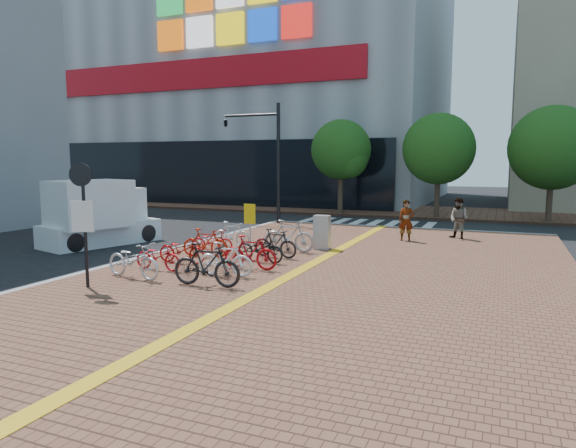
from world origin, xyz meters
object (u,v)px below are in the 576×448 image
at_px(bike_0, 133,260).
at_px(bike_11, 289,236).
at_px(bike_3, 205,243).
at_px(utility_box, 322,232).
at_px(bike_7, 225,259).
at_px(traffic_light_pole, 254,141).
at_px(bike_1, 158,256).
at_px(bike_2, 182,250).
at_px(bike_10, 275,243).
at_px(bike_6, 207,265).
at_px(pedestrian_b, 459,219).
at_px(pedestrian_a, 406,220).
at_px(bike_8, 250,253).
at_px(bike_5, 232,234).
at_px(yellow_sign, 250,218).
at_px(notice_sign, 83,210).
at_px(bike_9, 260,248).
at_px(bike_4, 212,241).
at_px(box_truck, 98,214).

relative_size(bike_0, bike_11, 1.02).
height_order(bike_3, utility_box, utility_box).
xyz_separation_m(bike_7, traffic_light_pole, (-5.26, 12.37, 3.89)).
relative_size(bike_1, bike_2, 0.97).
height_order(bike_10, bike_11, bike_11).
bearing_deg(bike_6, pedestrian_b, -30.43).
bearing_deg(pedestrian_a, bike_6, -119.86).
bearing_deg(bike_7, bike_0, 109.78).
distance_m(bike_0, bike_8, 3.48).
distance_m(bike_0, bike_3, 3.62).
bearing_deg(bike_2, bike_10, -52.69).
distance_m(bike_5, bike_8, 4.42).
bearing_deg(bike_7, bike_1, 82.53).
bearing_deg(bike_2, yellow_sign, -18.44).
bearing_deg(bike_1, notice_sign, 172.94).
bearing_deg(bike_1, bike_6, -114.24).
distance_m(bike_10, pedestrian_b, 8.91).
bearing_deg(bike_11, bike_9, 174.15).
distance_m(bike_5, bike_6, 6.45).
xyz_separation_m(pedestrian_b, utility_box, (-4.60, -4.67, -0.24)).
xyz_separation_m(bike_7, pedestrian_a, (3.66, 8.82, 0.36)).
xyz_separation_m(bike_0, bike_4, (-0.10, 4.46, -0.11)).
relative_size(bike_6, notice_sign, 0.59).
xyz_separation_m(bike_8, bike_11, (-0.11, 3.35, 0.06)).
relative_size(pedestrian_b, utility_box, 1.37).
bearing_deg(bike_5, bike_4, -177.64).
bearing_deg(bike_5, notice_sign, 179.93).
bearing_deg(bike_0, utility_box, -17.74).
relative_size(bike_5, bike_7, 0.97).
distance_m(bike_11, traffic_light_pole, 10.28).
bearing_deg(bike_9, utility_box, -10.61).
bearing_deg(pedestrian_b, bike_11, -106.99).
relative_size(bike_0, bike_8, 1.14).
distance_m(bike_4, bike_5, 1.47).
height_order(bike_10, utility_box, utility_box).
relative_size(yellow_sign, notice_sign, 0.52).
xyz_separation_m(bike_1, pedestrian_a, (6.01, 8.86, 0.43)).
height_order(bike_1, box_truck, box_truck).
xyz_separation_m(bike_5, box_truck, (-5.82, -0.94, 0.64)).
height_order(bike_4, pedestrian_a, pedestrian_a).
bearing_deg(traffic_light_pole, bike_8, -63.93).
distance_m(bike_3, traffic_light_pole, 11.16).
bearing_deg(box_truck, bike_8, -17.15).
distance_m(bike_2, pedestrian_a, 9.72).
distance_m(bike_6, bike_7, 1.25).
relative_size(pedestrian_b, box_truck, 0.35).
bearing_deg(notice_sign, bike_6, 25.32).
xyz_separation_m(bike_6, bike_8, (0.09, 2.38, -0.06)).
distance_m(bike_2, traffic_light_pole, 12.27).
xyz_separation_m(bike_3, bike_6, (2.30, -3.62, 0.09)).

